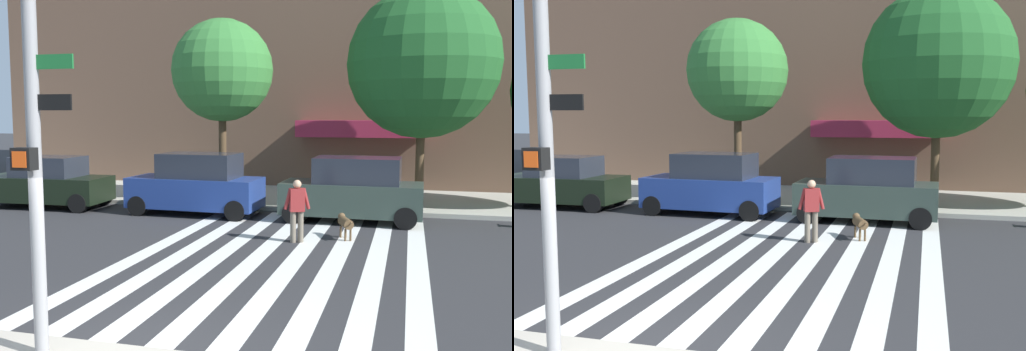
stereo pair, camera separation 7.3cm
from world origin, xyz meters
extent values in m
plane|color=#2B2B2D|center=(0.00, 6.12, 0.00)|extent=(160.00, 160.00, 0.00)
cube|color=#ACAA9C|center=(0.00, 15.25, 0.07)|extent=(80.00, 6.00, 0.15)
cube|color=silver|center=(-2.33, 6.12, 0.00)|extent=(0.45, 11.65, 0.01)
cube|color=silver|center=(-1.43, 6.12, 0.00)|extent=(0.45, 11.65, 0.01)
cube|color=silver|center=(-0.53, 6.12, 0.00)|extent=(0.45, 11.65, 0.01)
cube|color=silver|center=(0.37, 6.12, 0.00)|extent=(0.45, 11.65, 0.01)
cube|color=silver|center=(1.27, 6.12, 0.00)|extent=(0.45, 11.65, 0.01)
cube|color=silver|center=(2.17, 6.12, 0.00)|extent=(0.45, 11.65, 0.01)
cube|color=silver|center=(3.07, 6.12, 0.00)|extent=(0.45, 11.65, 0.01)
cube|color=silver|center=(3.97, 6.12, 0.00)|extent=(0.45, 11.65, 0.01)
cube|color=#AA2646|center=(1.68, 17.65, 2.75)|extent=(5.27, 1.60, 0.70)
cylinder|color=gray|center=(-0.88, -0.58, 3.05)|extent=(0.18, 0.18, 5.80)
cube|color=black|center=(-0.88, -0.78, 2.75)|extent=(0.28, 0.18, 0.28)
cube|color=#E54C14|center=(-0.88, -0.88, 2.75)|extent=(0.20, 0.01, 0.20)
cube|color=#19662D|center=(-0.58, -0.58, 3.95)|extent=(0.60, 0.03, 0.18)
cube|color=black|center=(-0.60, -0.58, 3.45)|extent=(0.56, 0.03, 0.20)
cube|color=black|center=(-8.95, 10.95, 0.69)|extent=(4.65, 2.08, 0.87)
cube|color=#232833|center=(-8.76, 10.96, 1.48)|extent=(2.30, 1.77, 0.72)
cylinder|color=black|center=(-10.79, 11.77, 0.33)|extent=(0.67, 0.24, 0.66)
cylinder|color=black|center=(-7.10, 10.14, 0.33)|extent=(0.67, 0.24, 0.66)
cylinder|color=black|center=(-7.16, 11.90, 0.33)|extent=(0.67, 0.24, 0.66)
cube|color=navy|center=(-3.16, 10.95, 0.75)|extent=(4.44, 2.03, 0.99)
cube|color=#232833|center=(-2.99, 10.95, 1.65)|extent=(2.59, 1.73, 0.81)
cylinder|color=black|center=(-4.90, 10.18, 0.33)|extent=(0.67, 0.25, 0.66)
cylinder|color=black|center=(-4.83, 11.87, 0.33)|extent=(0.67, 0.25, 0.66)
cylinder|color=black|center=(-1.50, 10.04, 0.33)|extent=(0.67, 0.25, 0.66)
cylinder|color=black|center=(-1.43, 11.73, 0.33)|extent=(0.67, 0.25, 0.66)
cube|color=#2D3C34|center=(2.02, 10.95, 0.73)|extent=(4.33, 1.99, 0.97)
cube|color=#232833|center=(2.19, 10.95, 1.62)|extent=(2.62, 1.73, 0.79)
cylinder|color=black|center=(0.34, 10.12, 0.33)|extent=(0.66, 0.23, 0.66)
cylinder|color=black|center=(0.37, 11.86, 0.33)|extent=(0.66, 0.23, 0.66)
cylinder|color=black|center=(3.67, 10.05, 0.33)|extent=(0.66, 0.23, 0.66)
cylinder|color=black|center=(3.71, 11.79, 0.33)|extent=(0.66, 0.23, 0.66)
cylinder|color=#4C3823|center=(-2.92, 13.12, 2.03)|extent=(0.28, 0.28, 3.76)
sphere|color=#337533|center=(-2.92, 13.12, 4.93)|extent=(3.70, 3.70, 3.70)
cylinder|color=#4C3823|center=(4.07, 13.57, 1.91)|extent=(0.29, 0.29, 3.51)
sphere|color=#1E5623|center=(4.07, 13.57, 5.07)|extent=(5.11, 5.11, 5.11)
cylinder|color=#6B6051|center=(0.86, 7.55, 0.41)|extent=(0.20, 0.20, 0.82)
cylinder|color=#6B6051|center=(1.04, 7.62, 0.41)|extent=(0.20, 0.20, 0.82)
cube|color=maroon|center=(0.95, 7.58, 1.12)|extent=(0.44, 0.36, 0.60)
cylinder|color=maroon|center=(0.73, 7.49, 1.15)|extent=(0.24, 0.17, 0.57)
cylinder|color=maroon|center=(1.17, 7.67, 1.15)|extent=(0.24, 0.17, 0.57)
sphere|color=tan|center=(0.95, 7.58, 1.53)|extent=(0.29, 0.29, 0.22)
cylinder|color=brown|center=(2.14, 8.29, 0.45)|extent=(0.49, 0.71, 0.26)
sphere|color=brown|center=(1.98, 8.67, 0.55)|extent=(0.26, 0.26, 0.20)
cylinder|color=brown|center=(2.30, 7.89, 0.50)|extent=(0.12, 0.23, 0.16)
cylinder|color=brown|center=(1.99, 8.48, 0.16)|extent=(0.07, 0.07, 0.32)
cylinder|color=brown|center=(2.12, 8.53, 0.16)|extent=(0.07, 0.07, 0.32)
cylinder|color=brown|center=(2.16, 8.05, 0.16)|extent=(0.07, 0.07, 0.32)
cylinder|color=brown|center=(2.29, 8.10, 0.16)|extent=(0.07, 0.07, 0.32)
camera|label=1|loc=(3.75, -6.88, 3.28)|focal=40.25mm
camera|label=2|loc=(3.82, -6.86, 3.28)|focal=40.25mm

